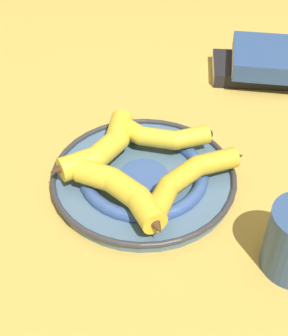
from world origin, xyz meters
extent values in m
plane|color=gold|center=(0.00, 0.00, 0.00)|extent=(2.80, 2.80, 0.00)
cylinder|color=slate|center=(0.00, -0.03, 0.01)|extent=(0.29, 0.29, 0.01)
torus|color=#385699|center=(0.00, -0.03, 0.02)|extent=(0.21, 0.21, 0.02)
cylinder|color=#385699|center=(0.00, -0.03, 0.02)|extent=(0.08, 0.08, 0.00)
torus|color=#333338|center=(0.00, -0.03, 0.02)|extent=(0.30, 0.30, 0.01)
cylinder|color=yellow|center=(-0.11, -0.01, 0.05)|extent=(0.06, 0.05, 0.04)
cylinder|color=yellow|center=(-0.06, 0.01, 0.05)|extent=(0.07, 0.06, 0.04)
cylinder|color=yellow|center=(-0.02, 0.05, 0.05)|extent=(0.06, 0.07, 0.04)
sphere|color=yellow|center=(-0.08, -0.01, 0.05)|extent=(0.04, 0.04, 0.04)
sphere|color=yellow|center=(-0.04, 0.03, 0.05)|extent=(0.04, 0.04, 0.04)
cone|color=#472D19|center=(-0.14, -0.02, 0.05)|extent=(0.04, 0.04, 0.03)
sphere|color=black|center=(-0.01, 0.07, 0.05)|extent=(0.02, 0.02, 0.02)
cylinder|color=yellow|center=(0.01, 0.07, 0.05)|extent=(0.06, 0.07, 0.04)
cylinder|color=yellow|center=(0.04, 0.03, 0.05)|extent=(0.07, 0.07, 0.04)
cylinder|color=yellow|center=(0.09, 0.00, 0.05)|extent=(0.07, 0.05, 0.04)
sphere|color=yellow|center=(0.02, 0.05, 0.05)|extent=(0.04, 0.04, 0.04)
sphere|color=yellow|center=(0.06, 0.01, 0.05)|extent=(0.04, 0.04, 0.04)
cone|color=#472D19|center=(0.00, 0.10, 0.05)|extent=(0.04, 0.04, 0.03)
sphere|color=black|center=(0.12, -0.01, 0.05)|extent=(0.02, 0.02, 0.02)
cylinder|color=yellow|center=(0.09, -0.02, 0.05)|extent=(0.07, 0.06, 0.03)
cylinder|color=yellow|center=(0.05, -0.06, 0.05)|extent=(0.05, 0.07, 0.03)
cylinder|color=yellow|center=(0.05, -0.12, 0.05)|extent=(0.04, 0.06, 0.03)
sphere|color=yellow|center=(0.07, -0.03, 0.05)|extent=(0.03, 0.03, 0.03)
sphere|color=yellow|center=(0.04, -0.09, 0.05)|extent=(0.03, 0.03, 0.03)
cone|color=#472D19|center=(0.11, 0.00, 0.05)|extent=(0.04, 0.04, 0.02)
sphere|color=black|center=(0.05, -0.15, 0.05)|extent=(0.02, 0.02, 0.02)
cylinder|color=gold|center=(-0.02, -0.14, 0.05)|extent=(0.04, 0.07, 0.03)
cylinder|color=gold|center=(-0.04, -0.08, 0.05)|extent=(0.06, 0.07, 0.03)
cylinder|color=gold|center=(-0.09, -0.04, 0.05)|extent=(0.07, 0.06, 0.03)
sphere|color=gold|center=(-0.03, -0.11, 0.05)|extent=(0.03, 0.03, 0.03)
sphere|color=gold|center=(-0.06, -0.05, 0.05)|extent=(0.03, 0.03, 0.03)
cone|color=#472D19|center=(-0.01, -0.17, 0.05)|extent=(0.03, 0.03, 0.02)
sphere|color=black|center=(-0.12, -0.02, 0.05)|extent=(0.02, 0.02, 0.02)
cube|color=black|center=(0.29, -0.33, 0.01)|extent=(0.17, 0.23, 0.03)
cube|color=white|center=(0.29, -0.33, 0.01)|extent=(0.16, 0.22, 0.02)
cube|color=#2D4C84|center=(0.28, -0.35, 0.05)|extent=(0.20, 0.20, 0.04)
cube|color=white|center=(0.28, -0.34, 0.05)|extent=(0.19, 0.19, 0.03)
camera|label=1|loc=(-0.55, 0.07, 0.53)|focal=50.00mm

